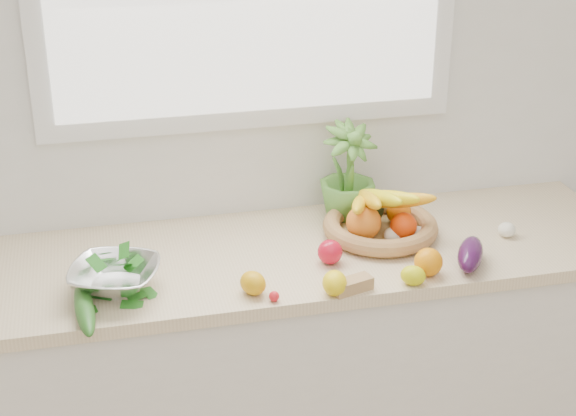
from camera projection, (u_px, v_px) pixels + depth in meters
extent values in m
cube|color=white|center=(249.00, 79.00, 2.72)|extent=(4.50, 0.02, 2.70)
cube|color=silver|center=(271.00, 382.00, 2.84)|extent=(2.20, 0.58, 0.86)
cube|color=beige|center=(270.00, 258.00, 2.65)|extent=(2.24, 0.62, 0.04)
sphere|color=orange|center=(428.00, 262.00, 2.50)|extent=(0.09, 0.09, 0.08)
ellipsoid|color=orange|center=(253.00, 283.00, 2.41)|extent=(0.09, 0.10, 0.06)
ellipsoid|color=yellow|center=(335.00, 283.00, 2.40)|extent=(0.08, 0.10, 0.07)
ellipsoid|color=#D4D60B|center=(413.00, 276.00, 2.45)|extent=(0.09, 0.09, 0.06)
sphere|color=red|center=(330.00, 252.00, 2.56)|extent=(0.08, 0.08, 0.07)
cube|color=tan|center=(352.00, 285.00, 2.42)|extent=(0.12, 0.08, 0.04)
ellipsoid|color=white|center=(393.00, 235.00, 2.69)|extent=(0.07, 0.07, 0.05)
ellipsoid|color=white|center=(419.00, 233.00, 2.71)|extent=(0.07, 0.07, 0.04)
ellipsoid|color=white|center=(507.00, 230.00, 2.73)|extent=(0.07, 0.07, 0.05)
ellipsoid|color=#330F37|center=(470.00, 254.00, 2.55)|extent=(0.16, 0.20, 0.08)
ellipsoid|color=#1A5B1A|center=(84.00, 309.00, 2.30)|extent=(0.07, 0.28, 0.05)
sphere|color=red|center=(274.00, 296.00, 2.38)|extent=(0.03, 0.03, 0.03)
imported|color=#518D33|center=(348.00, 174.00, 2.80)|extent=(0.23, 0.23, 0.33)
cylinder|color=tan|center=(380.00, 234.00, 2.74)|extent=(0.37, 0.37, 0.01)
torus|color=#A7704A|center=(380.00, 226.00, 2.73)|extent=(0.44, 0.44, 0.05)
sphere|color=orange|center=(364.00, 222.00, 2.68)|extent=(0.13, 0.13, 0.11)
sphere|color=#E23907|center=(404.00, 226.00, 2.68)|extent=(0.10, 0.10, 0.08)
sphere|color=orange|center=(399.00, 212.00, 2.78)|extent=(0.10, 0.10, 0.08)
ellipsoid|color=black|center=(371.00, 207.00, 2.78)|extent=(0.11, 0.11, 0.11)
ellipsoid|color=yellow|center=(359.00, 205.00, 2.67)|extent=(0.13, 0.24, 0.10)
ellipsoid|color=yellow|center=(369.00, 200.00, 2.68)|extent=(0.05, 0.24, 0.10)
ellipsoid|color=yellow|center=(380.00, 197.00, 2.68)|extent=(0.10, 0.24, 0.10)
ellipsoid|color=yellow|center=(389.00, 198.00, 2.69)|extent=(0.17, 0.22, 0.10)
ellipsoid|color=#FFAC15|center=(400.00, 200.00, 2.70)|extent=(0.22, 0.18, 0.10)
cylinder|color=white|center=(116.00, 288.00, 2.42)|extent=(0.12, 0.12, 0.02)
imported|color=white|center=(115.00, 276.00, 2.41)|extent=(0.31, 0.31, 0.06)
ellipsoid|color=#1B5E17|center=(114.00, 263.00, 2.39)|extent=(0.23, 0.23, 0.07)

